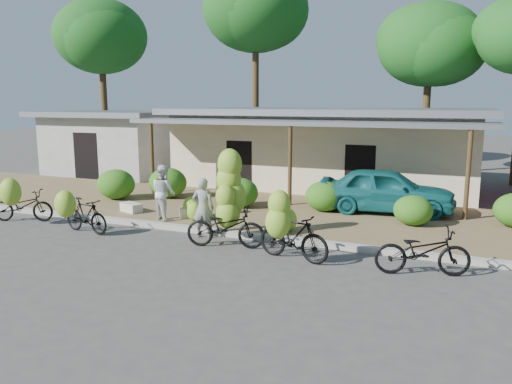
% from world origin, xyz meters
% --- Properties ---
extents(ground, '(100.00, 100.00, 0.00)m').
position_xyz_m(ground, '(0.00, 0.00, 0.00)').
color(ground, '#43403E').
rests_on(ground, ground).
extents(sidewalk, '(60.00, 6.00, 0.12)m').
position_xyz_m(sidewalk, '(0.00, 5.00, 0.06)').
color(sidewalk, olive).
rests_on(sidewalk, ground).
extents(curb, '(60.00, 0.25, 0.15)m').
position_xyz_m(curb, '(0.00, 2.00, 0.07)').
color(curb, '#A8A399').
rests_on(curb, ground).
extents(shop_main, '(13.00, 8.50, 3.35)m').
position_xyz_m(shop_main, '(0.00, 10.93, 1.72)').
color(shop_main, beige).
rests_on(shop_main, ground).
extents(shop_grey, '(7.00, 6.00, 3.15)m').
position_xyz_m(shop_grey, '(-11.00, 10.99, 1.62)').
color(shop_grey, '#AFAFA9').
rests_on(shop_grey, ground).
extents(tree_back_left, '(5.20, 5.09, 9.19)m').
position_xyz_m(tree_back_left, '(-13.69, 13.11, 7.25)').
color(tree_back_left, brown).
rests_on(tree_back_left, ground).
extents(tree_far_center, '(5.77, 5.70, 10.80)m').
position_xyz_m(tree_far_center, '(-5.69, 16.11, 8.61)').
color(tree_far_center, brown).
rests_on(tree_far_center, ground).
extents(tree_center_right, '(5.17, 5.05, 8.37)m').
position_xyz_m(tree_center_right, '(3.31, 16.61, 6.45)').
color(tree_center_right, brown).
rests_on(tree_center_right, ground).
extents(hedge_0, '(1.40, 1.26, 1.09)m').
position_xyz_m(hedge_0, '(-6.16, 4.59, 0.67)').
color(hedge_0, '#1F5B14').
rests_on(hedge_0, sidewalk).
extents(hedge_1, '(1.43, 1.29, 1.12)m').
position_xyz_m(hedge_1, '(-4.59, 5.58, 0.68)').
color(hedge_1, '#1F5B14').
rests_on(hedge_1, sidewalk).
extents(hedge_2, '(1.27, 1.15, 0.99)m').
position_xyz_m(hedge_2, '(-1.42, 5.07, 0.62)').
color(hedge_2, '#1F5B14').
rests_on(hedge_2, sidewalk).
extents(hedge_3, '(1.25, 1.13, 0.98)m').
position_xyz_m(hedge_3, '(1.37, 5.58, 0.61)').
color(hedge_3, '#1F5B14').
rests_on(hedge_3, sidewalk).
extents(hedge_4, '(1.11, 1.00, 0.87)m').
position_xyz_m(hedge_4, '(4.22, 4.75, 0.55)').
color(hedge_4, '#1F5B14').
rests_on(hedge_4, sidewalk).
extents(bike_far_left, '(1.98, 1.53, 1.44)m').
position_xyz_m(bike_far_left, '(-6.86, 0.96, 0.60)').
color(bike_far_left, black).
rests_on(bike_far_left, ground).
extents(bike_left, '(1.70, 1.25, 1.31)m').
position_xyz_m(bike_left, '(-4.18, 0.61, 0.59)').
color(bike_left, black).
rests_on(bike_left, ground).
extents(bike_center, '(2.11, 1.44, 2.45)m').
position_xyz_m(bike_center, '(0.01, 1.27, 0.95)').
color(bike_center, black).
rests_on(bike_center, ground).
extents(bike_right, '(1.92, 1.33, 1.74)m').
position_xyz_m(bike_right, '(1.93, 0.56, 0.71)').
color(bike_right, black).
rests_on(bike_right, ground).
extents(bike_far_right, '(2.09, 1.22, 1.04)m').
position_xyz_m(bike_far_right, '(4.81, 0.82, 0.52)').
color(bike_far_right, black).
rests_on(bike_far_right, ground).
extents(loose_banana_a, '(0.46, 0.40, 0.58)m').
position_xyz_m(loose_banana_a, '(-1.83, 2.76, 0.41)').
color(loose_banana_a, '#9EBE2F').
rests_on(loose_banana_a, sidewalk).
extents(loose_banana_b, '(0.52, 0.44, 0.65)m').
position_xyz_m(loose_banana_b, '(-2.14, 3.08, 0.45)').
color(loose_banana_b, '#9EBE2F').
rests_on(loose_banana_b, sidewalk).
extents(loose_banana_c, '(0.52, 0.44, 0.65)m').
position_xyz_m(loose_banana_c, '(1.13, 2.68, 0.44)').
color(loose_banana_c, '#9EBE2F').
rests_on(loose_banana_c, sidewalk).
extents(sack_near, '(0.92, 0.83, 0.30)m').
position_xyz_m(sack_near, '(-2.11, 3.19, 0.27)').
color(sack_near, beige).
rests_on(sack_near, sidewalk).
extents(sack_far, '(0.84, 0.62, 0.28)m').
position_xyz_m(sack_far, '(-4.35, 3.04, 0.26)').
color(sack_far, beige).
rests_on(sack_far, sidewalk).
extents(vendor, '(0.67, 0.51, 1.64)m').
position_xyz_m(vendor, '(-0.89, 1.61, 0.82)').
color(vendor, gray).
rests_on(vendor, ground).
extents(bystander, '(1.00, 0.92, 1.66)m').
position_xyz_m(bystander, '(-2.80, 2.60, 0.95)').
color(bystander, silver).
rests_on(bystander, sidewalk).
extents(teal_van, '(4.40, 2.17, 1.44)m').
position_xyz_m(teal_van, '(3.23, 6.20, 0.84)').
color(teal_van, '#166265').
rests_on(teal_van, sidewalk).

